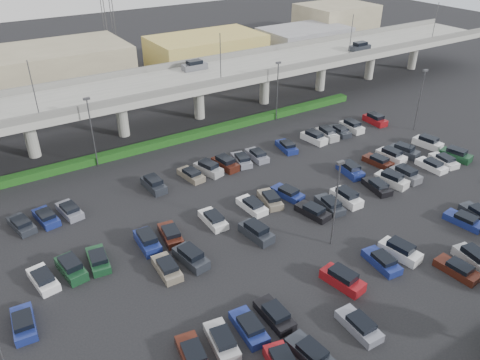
# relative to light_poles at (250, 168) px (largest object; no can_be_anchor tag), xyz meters

# --- Properties ---
(ground) EXTENTS (280.00, 280.00, 0.00)m
(ground) POSITION_rel_light_poles_xyz_m (4.13, -2.00, -6.24)
(ground) COLOR black
(overpass) EXTENTS (150.00, 13.00, 15.80)m
(overpass) POSITION_rel_light_poles_xyz_m (3.92, 30.01, 0.74)
(overpass) COLOR gray
(overpass) RESTS_ON ground
(hedge) EXTENTS (66.00, 1.60, 1.10)m
(hedge) POSITION_rel_light_poles_xyz_m (4.13, 23.00, -5.69)
(hedge) COLOR #193F12
(hedge) RESTS_ON ground
(parked_cars) EXTENTS (63.02, 36.70, 1.67)m
(parked_cars) POSITION_rel_light_poles_xyz_m (5.42, -4.59, -5.61)
(parked_cars) COLOR gray
(parked_cars) RESTS_ON ground
(light_poles) EXTENTS (66.90, 48.38, 10.30)m
(light_poles) POSITION_rel_light_poles_xyz_m (0.00, 0.00, 0.00)
(light_poles) COLOR #45464A
(light_poles) RESTS_ON ground
(distant_buildings) EXTENTS (138.00, 24.00, 9.00)m
(distant_buildings) POSITION_rel_light_poles_xyz_m (16.50, 59.81, -2.49)
(distant_buildings) COLOR gray
(distant_buildings) RESTS_ON ground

